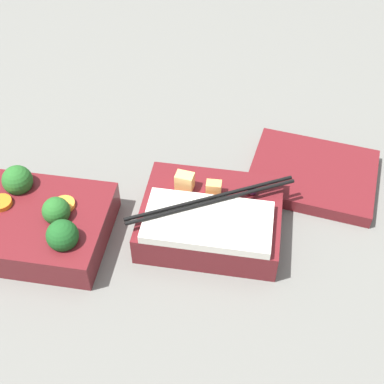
% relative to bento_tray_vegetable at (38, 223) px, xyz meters
% --- Properties ---
extents(ground_plane, '(3.00, 3.00, 0.00)m').
position_rel_bento_tray_vegetable_xyz_m(ground_plane, '(0.11, 0.03, -0.03)').
color(ground_plane, slate).
extents(bento_tray_vegetable, '(0.18, 0.15, 0.07)m').
position_rel_bento_tray_vegetable_xyz_m(bento_tray_vegetable, '(0.00, 0.00, 0.00)').
color(bento_tray_vegetable, maroon).
rests_on(bento_tray_vegetable, ground_plane).
extents(bento_tray_rice, '(0.21, 0.15, 0.07)m').
position_rel_bento_tray_vegetable_xyz_m(bento_tray_rice, '(0.22, 0.05, -0.00)').
color(bento_tray_rice, maroon).
rests_on(bento_tray_rice, ground_plane).
extents(bento_lid, '(0.20, 0.17, 0.02)m').
position_rel_bento_tray_vegetable_xyz_m(bento_lid, '(0.36, 0.17, -0.02)').
color(bento_lid, maroon).
rests_on(bento_lid, ground_plane).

